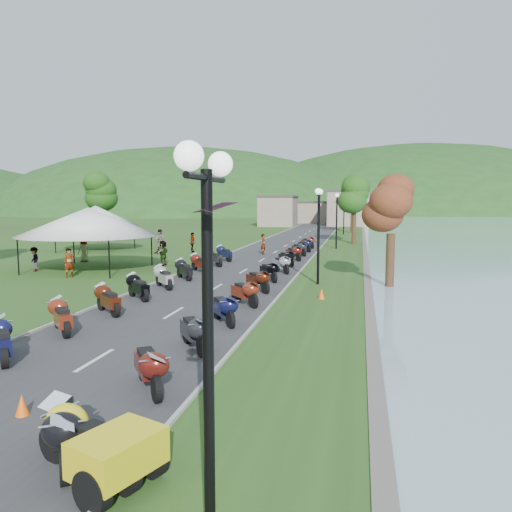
# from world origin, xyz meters

# --- Properties ---
(road) EXTENTS (7.00, 120.00, 0.02)m
(road) POSITION_xyz_m (0.00, 40.00, 0.01)
(road) COLOR #363639
(road) RESTS_ON ground
(hills_backdrop) EXTENTS (360.00, 120.00, 76.00)m
(hills_backdrop) POSITION_xyz_m (0.00, 200.00, 0.00)
(hills_backdrop) COLOR #285621
(hills_backdrop) RESTS_ON ground
(far_building) EXTENTS (18.00, 16.00, 5.00)m
(far_building) POSITION_xyz_m (-2.00, 85.00, 2.50)
(far_building) COLOR gray
(far_building) RESTS_ON ground
(yellow_trike) EXTENTS (2.87, 2.35, 1.13)m
(yellow_trike) POSITION_xyz_m (3.00, -1.40, 0.57)
(yellow_trike) COLOR yellow
(yellow_trike) RESTS_ON ground
(moto_row_left) EXTENTS (2.60, 34.74, 1.10)m
(moto_row_left) POSITION_xyz_m (-2.57, 10.82, 0.55)
(moto_row_left) COLOR #331411
(moto_row_left) RESTS_ON ground
(moto_row_right) EXTENTS (2.60, 41.58, 1.10)m
(moto_row_right) POSITION_xyz_m (2.34, 18.61, 0.55)
(moto_row_right) COLOR #331411
(moto_row_right) RESTS_ON ground
(streetlamp_near) EXTENTS (1.40, 1.40, 5.00)m
(streetlamp_near) POSITION_xyz_m (5.37, -2.61, 2.50)
(streetlamp_near) COLOR black
(streetlamp_near) RESTS_ON ground
(vendor_tent_main) EXTENTS (5.92, 5.92, 4.00)m
(vendor_tent_main) POSITION_xyz_m (-9.82, 20.65, 2.00)
(vendor_tent_main) COLOR white
(vendor_tent_main) RESTS_ON ground
(vendor_tent_side) EXTENTS (4.91, 4.91, 4.00)m
(vendor_tent_side) POSITION_xyz_m (-15.75, 32.00, 2.00)
(vendor_tent_side) COLOR white
(vendor_tent_side) RESTS_ON ground
(tree_lakeside) EXTENTS (2.24, 2.24, 6.23)m
(tree_lakeside) POSITION_xyz_m (8.69, 18.17, 3.12)
(tree_lakeside) COLOR #275C18
(tree_lakeside) RESTS_ON ground
(pedestrian_a) EXTENTS (0.74, 0.77, 1.70)m
(pedestrian_a) POSITION_xyz_m (-9.28, 17.50, 0.00)
(pedestrian_a) COLOR slate
(pedestrian_a) RESTS_ON ground
(pedestrian_b) EXTENTS (1.02, 0.74, 1.88)m
(pedestrian_b) POSITION_xyz_m (-10.55, 33.79, 0.00)
(pedestrian_b) COLOR slate
(pedestrian_b) RESTS_ON ground
(pedestrian_c) EXTENTS (1.04, 0.94, 1.54)m
(pedestrian_c) POSITION_xyz_m (-12.89, 19.34, 0.00)
(pedestrian_c) COLOR slate
(pedestrian_c) RESTS_ON ground
(traffic_cone_near) EXTENTS (0.30, 0.30, 0.46)m
(traffic_cone_near) POSITION_xyz_m (0.39, 0.43, 0.23)
(traffic_cone_near) COLOR #F2590C
(traffic_cone_near) RESTS_ON ground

